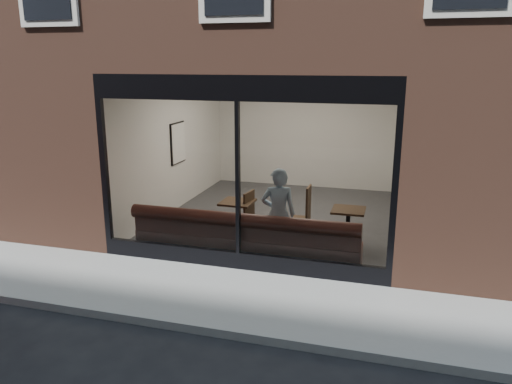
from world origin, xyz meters
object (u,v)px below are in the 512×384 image
(cafe_table_left, at_px, (237,202))
(cafe_table_right, at_px, (349,210))
(person, at_px, (278,214))
(cafe_chair_left, at_px, (240,225))
(cafe_chair_right, at_px, (299,219))
(banquette, at_px, (246,248))

(cafe_table_left, height_order, cafe_table_right, same)
(person, bearing_deg, cafe_chair_left, -56.41)
(person, xyz_separation_m, cafe_chair_right, (0.05, 1.62, -0.58))
(cafe_table_left, relative_size, cafe_table_right, 1.02)
(cafe_chair_right, bearing_deg, cafe_chair_left, 34.38)
(banquette, height_order, person, person)
(cafe_chair_left, height_order, cafe_chair_right, same)
(cafe_table_left, height_order, cafe_chair_left, cafe_table_left)
(cafe_chair_right, bearing_deg, cafe_table_left, 37.11)
(cafe_table_left, bearing_deg, cafe_chair_left, 73.54)
(banquette, height_order, cafe_chair_left, banquette)
(banquette, xyz_separation_m, cafe_table_left, (-0.48, 1.03, 0.52))
(cafe_table_right, xyz_separation_m, cafe_chair_left, (-2.11, 0.03, -0.50))
(banquette, bearing_deg, cafe_table_right, 33.33)
(cafe_chair_left, xyz_separation_m, cafe_chair_right, (1.04, 0.71, 0.00))
(banquette, xyz_separation_m, cafe_chair_left, (-0.46, 1.12, 0.01))
(person, relative_size, cafe_chair_right, 3.89)
(banquette, xyz_separation_m, cafe_chair_right, (0.58, 1.83, 0.01))
(banquette, relative_size, cafe_chair_left, 9.26)
(banquette, xyz_separation_m, cafe_table_right, (1.65, 1.09, 0.52))
(banquette, bearing_deg, cafe_chair_left, 112.11)
(person, bearing_deg, cafe_table_right, -156.03)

